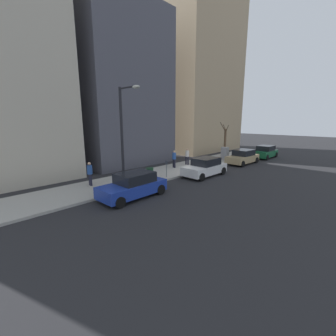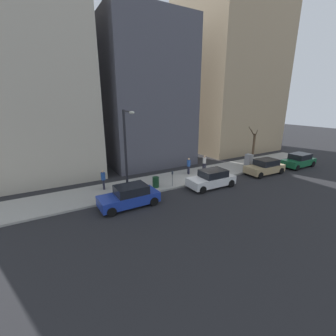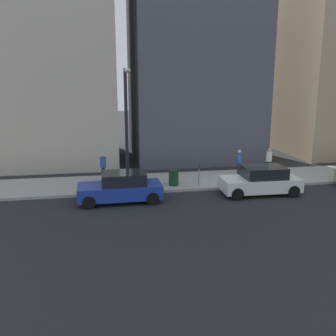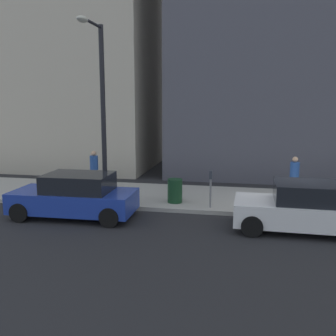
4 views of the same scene
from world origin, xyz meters
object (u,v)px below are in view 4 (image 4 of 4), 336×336
(parked_car_blue, at_px, (75,196))
(office_block_center, at_px, (260,31))
(pedestrian_far_corner, at_px, (94,167))
(streetlamp, at_px, (100,99))
(parked_car_white, at_px, (306,208))
(pedestrian_midblock, at_px, (294,175))
(parking_meter, at_px, (211,185))
(trash_bin, at_px, (175,191))

(parked_car_blue, bearing_deg, office_block_center, -30.52)
(parked_car_blue, xyz_separation_m, pedestrian_far_corner, (3.80, 0.84, 0.35))
(streetlamp, bearing_deg, parked_car_blue, 161.31)
(parked_car_white, height_order, streetlamp, streetlamp)
(parked_car_white, bearing_deg, parked_car_blue, 91.12)
(streetlamp, distance_m, pedestrian_midblock, 8.07)
(parked_car_white, bearing_deg, parking_meter, 63.82)
(parking_meter, bearing_deg, trash_bin, 71.96)
(pedestrian_midblock, xyz_separation_m, pedestrian_far_corner, (0.19, 8.49, 0.00))
(parked_car_white, distance_m, parking_meter, 3.44)
(parking_meter, height_order, pedestrian_far_corner, pedestrian_far_corner)
(parking_meter, bearing_deg, parked_car_blue, 109.14)
(parked_car_white, distance_m, streetlamp, 7.93)
(parked_car_white, bearing_deg, trash_bin, 66.60)
(parking_meter, distance_m, pedestrian_midblock, 3.76)
(parking_meter, relative_size, pedestrian_far_corner, 0.81)
(streetlamp, bearing_deg, parking_meter, -87.63)
(trash_bin, height_order, office_block_center, office_block_center)
(parked_car_blue, xyz_separation_m, parking_meter, (1.56, -4.51, 0.24))
(trash_bin, bearing_deg, pedestrian_far_corner, 65.74)
(parked_car_white, distance_m, pedestrian_midblock, 3.64)
(parked_car_blue, height_order, office_block_center, office_block_center)
(pedestrian_far_corner, height_order, office_block_center, office_block_center)
(parked_car_white, relative_size, pedestrian_far_corner, 2.55)
(parked_car_blue, distance_m, pedestrian_far_corner, 3.91)
(parked_car_white, height_order, office_block_center, office_block_center)
(pedestrian_midblock, distance_m, office_block_center, 10.40)
(streetlamp, relative_size, office_block_center, 0.41)
(streetlamp, relative_size, trash_bin, 7.22)
(pedestrian_midblock, height_order, office_block_center, office_block_center)
(streetlamp, bearing_deg, pedestrian_far_corner, 28.57)
(parked_car_blue, relative_size, pedestrian_midblock, 2.55)
(parked_car_white, height_order, pedestrian_far_corner, pedestrian_far_corner)
(parking_meter, xyz_separation_m, office_block_center, (9.78, -1.88, 6.96))
(parking_meter, bearing_deg, parked_car_white, -117.41)
(streetlamp, height_order, pedestrian_far_corner, streetlamp)
(office_block_center, bearing_deg, trash_bin, 160.70)
(parked_car_white, height_order, pedestrian_midblock, pedestrian_midblock)
(parking_meter, bearing_deg, office_block_center, -10.91)
(streetlamp, xyz_separation_m, pedestrian_midblock, (2.22, -7.18, -2.93))
(pedestrian_far_corner, xyz_separation_m, office_block_center, (7.54, -7.23, 6.85))
(parking_meter, xyz_separation_m, trash_bin, (0.45, 1.38, -0.38))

